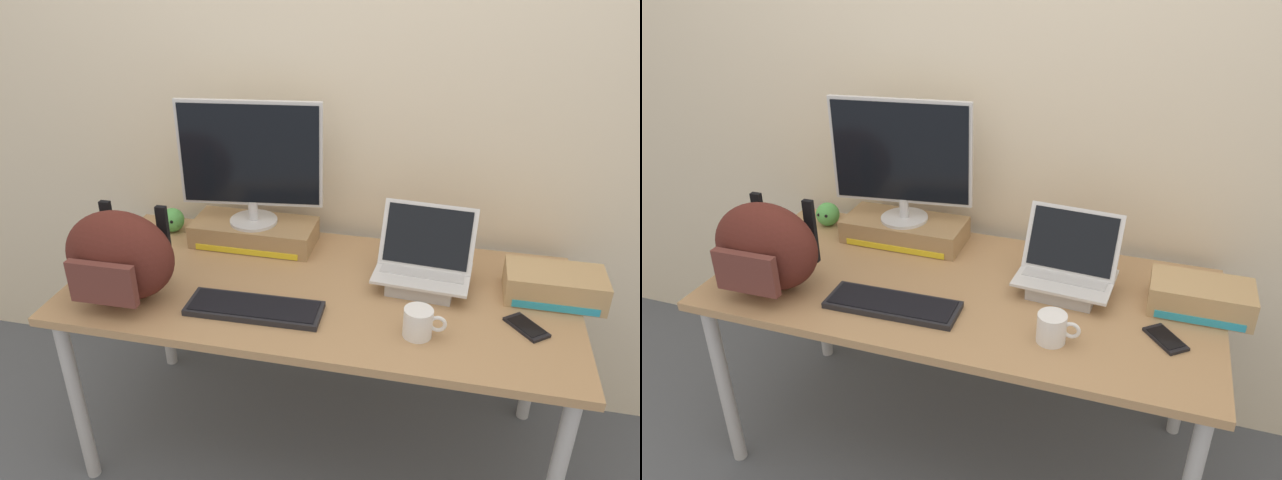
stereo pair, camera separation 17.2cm
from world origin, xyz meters
The scene contains 12 objects.
ground_plane centered at (0.00, 0.00, 0.00)m, with size 20.00×20.00×0.00m, color #515660.
back_wall centered at (0.00, 0.50, 1.30)m, with size 7.00×0.10×2.60m, color beige.
desk centered at (0.00, 0.00, 0.68)m, with size 1.73×0.80×0.75m.
toner_box_yellow centered at (-0.32, 0.26, 0.79)m, with size 0.48×0.22×0.09m.
desktop_monitor centered at (-0.32, 0.25, 1.09)m, with size 0.53×0.18×0.48m.
open_laptop centered at (0.34, 0.09, 0.80)m, with size 0.34×0.26×0.27m.
external_keyboard centered at (-0.17, -0.20, 0.76)m, with size 0.45×0.16×0.02m.
messenger_backpack centered at (-0.62, -0.21, 0.90)m, with size 0.37×0.27×0.31m.
coffee_mug centered at (0.36, -0.21, 0.79)m, with size 0.13×0.09×0.09m.
cell_phone centered at (0.68, -0.10, 0.75)m, with size 0.14×0.15×0.01m.
plush_toy centered at (-0.68, 0.28, 0.79)m, with size 0.10×0.10×0.10m.
toner_box_cyan centered at (0.78, 0.10, 0.80)m, with size 0.32×0.18×0.10m.
Camera 1 is at (0.41, -1.76, 1.87)m, focal length 34.29 mm.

